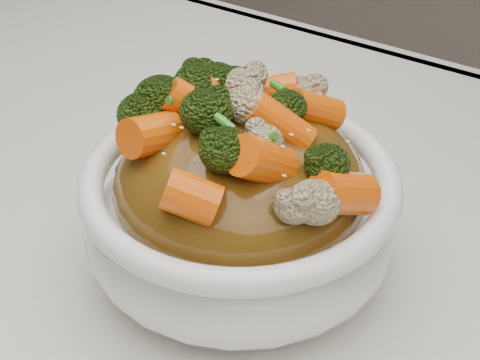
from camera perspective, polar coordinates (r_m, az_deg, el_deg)
The scene contains 8 objects.
tablecloth at distance 0.48m, azimuth -0.31°, elevation -12.58°, with size 1.20×0.80×0.04m, color silver.
bowl at distance 0.47m, azimuth 0.00°, elevation -2.93°, with size 0.20×0.20×0.08m, color white, non-canonical shape.
sauce_base at distance 0.46m, azimuth 0.00°, elevation -0.28°, with size 0.16×0.16×0.09m, color #58390F.
carrots at distance 0.43m, azimuth 0.00°, elevation 5.96°, with size 0.16×0.16×0.05m, color #FB5D08, non-canonical shape.
broccoli at distance 0.43m, azimuth 0.00°, elevation 5.85°, with size 0.16×0.16×0.04m, color black, non-canonical shape.
cauliflower at distance 0.43m, azimuth 0.00°, elevation 5.64°, with size 0.16×0.16×0.03m, color #CAB78A, non-canonical shape.
scallions at distance 0.43m, azimuth 0.00°, elevation 6.07°, with size 0.12×0.12×0.02m, color #33811D, non-canonical shape.
sesame_seeds at distance 0.43m, azimuth 0.00°, elevation 6.07°, with size 0.14×0.14×0.01m, color beige, non-canonical shape.
Camera 1 is at (0.18, -0.26, 1.09)m, focal length 55.00 mm.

